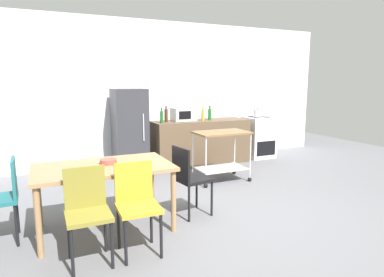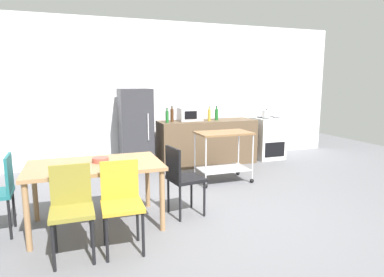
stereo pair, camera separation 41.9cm
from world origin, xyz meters
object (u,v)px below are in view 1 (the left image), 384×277
object	(u,v)px
chair_olive	(87,208)
stove_oven	(258,137)
chair_black	(189,176)
bottle_sesame_oil	(162,117)
bottle_vinegar	(203,115)
bottle_soy_sauce	(210,114)
bottle_hot_sauce	(166,115)
chair_teal	(3,195)
dining_table	(104,172)
kettle	(257,113)
microwave	(183,114)
fruit_bowl	(108,162)
kitchen_cart	(221,148)
chair_mustard	(137,201)
refrigerator	(130,130)

from	to	relation	value
chair_olive	stove_oven	world-z (taller)	stove_oven
chair_black	bottle_sesame_oil	size ratio (longest dim) A/B	3.09
bottle_vinegar	bottle_soy_sauce	xyz separation A→B (m)	(0.19, 0.06, -0.00)
bottle_vinegar	stove_oven	bearing A→B (deg)	3.95
bottle_hot_sauce	chair_teal	bearing A→B (deg)	-139.08
chair_teal	bottle_soy_sauce	size ratio (longest dim) A/B	3.07
chair_teal	stove_oven	world-z (taller)	stove_oven
dining_table	stove_oven	world-z (taller)	stove_oven
bottle_vinegar	kettle	world-z (taller)	bottle_vinegar
chair_olive	kettle	distance (m)	4.95
bottle_sesame_oil	microwave	xyz separation A→B (m)	(0.52, 0.17, 0.01)
dining_table	fruit_bowl	size ratio (longest dim) A/B	7.96
fruit_bowl	kitchen_cart	bearing A→B (deg)	26.85
bottle_sesame_oil	bottle_soy_sauce	size ratio (longest dim) A/B	0.99
chair_mustard	refrigerator	distance (m)	3.20
bottle_vinegar	bottle_soy_sauce	world-z (taller)	bottle_soy_sauce
stove_oven	kettle	xyz separation A→B (m)	(-0.12, -0.10, 0.55)
chair_mustard	refrigerator	bearing A→B (deg)	78.65
chair_teal	refrigerator	distance (m)	3.05
bottle_sesame_oil	microwave	size ratio (longest dim) A/B	0.63
kettle	chair_black	bearing A→B (deg)	-138.90
chair_mustard	bottle_vinegar	distance (m)	3.68
microwave	bottle_vinegar	size ratio (longest dim) A/B	1.60
refrigerator	microwave	xyz separation A→B (m)	(1.10, -0.01, 0.25)
bottle_hot_sauce	fruit_bowl	size ratio (longest dim) A/B	1.63
chair_black	fruit_bowl	size ratio (longest dim) A/B	4.73
kitchen_cart	bottle_vinegar	distance (m)	1.27
bottle_soy_sauce	chair_mustard	bearing A→B (deg)	-128.25
kitchen_cart	bottle_hot_sauce	size ratio (longest dim) A/B	2.97
kitchen_cart	chair_teal	bearing A→B (deg)	-162.51
bottle_sesame_oil	kettle	xyz separation A→B (m)	(2.20, 0.01, -0.02)
dining_table	chair_teal	size ratio (longest dim) A/B	1.69
refrigerator	bottle_sesame_oil	xyz separation A→B (m)	(0.58, -0.19, 0.25)
kitchen_cart	bottle_sesame_oil	distance (m)	1.41
bottle_hot_sauce	chair_mustard	bearing A→B (deg)	-115.06
chair_black	bottle_sesame_oil	distance (m)	2.42
stove_oven	refrigerator	bearing A→B (deg)	178.40
refrigerator	kettle	world-z (taller)	refrigerator
bottle_vinegar	refrigerator	bearing A→B (deg)	172.92
bottle_vinegar	kettle	xyz separation A→B (m)	(1.32, 0.00, -0.02)
dining_table	chair_mustard	size ratio (longest dim) A/B	1.69
chair_black	microwave	world-z (taller)	microwave
chair_black	bottle_soy_sauce	bearing A→B (deg)	-41.53
stove_oven	bottle_sesame_oil	xyz separation A→B (m)	(-2.32, -0.10, 0.57)
bottle_sesame_oil	bottle_vinegar	distance (m)	0.88
chair_mustard	chair_teal	distance (m)	1.44
chair_black	bottle_soy_sauce	distance (m)	2.88
chair_olive	chair_mustard	size ratio (longest dim) A/B	1.00
chair_mustard	stove_oven	distance (m)	4.71
dining_table	chair_olive	size ratio (longest dim) A/B	1.69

